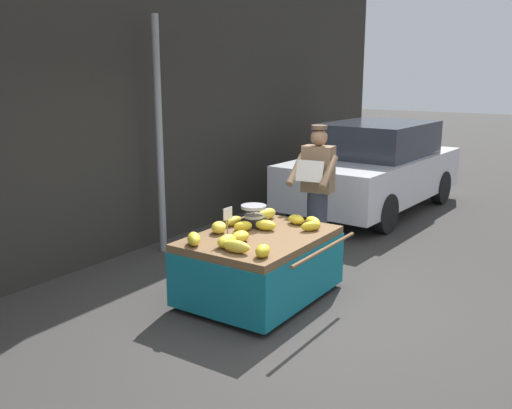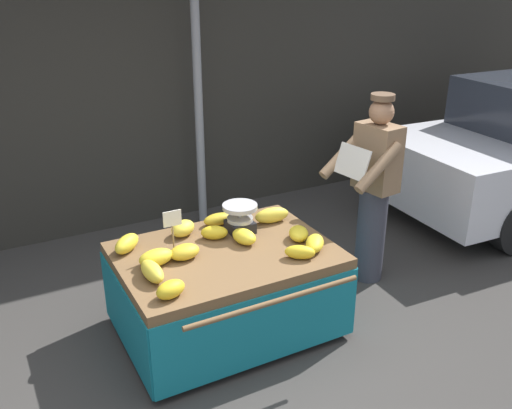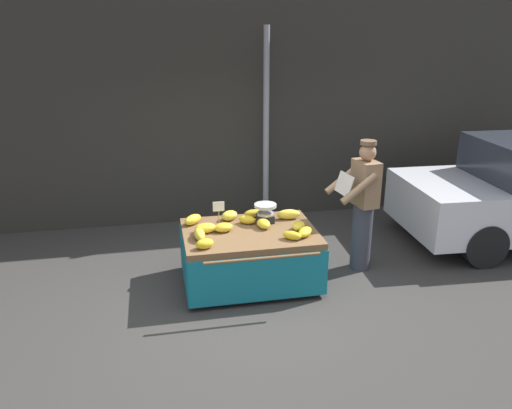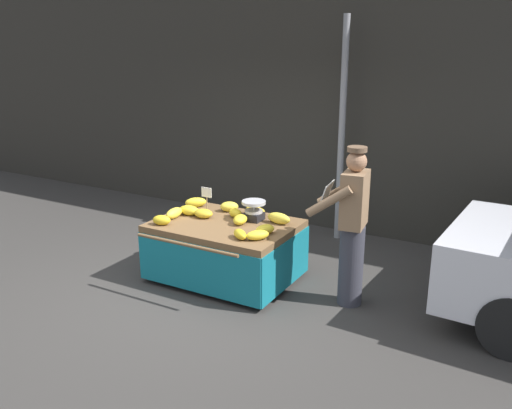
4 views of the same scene
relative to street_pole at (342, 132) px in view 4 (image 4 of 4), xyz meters
The scene contains 20 objects.
ground_plane 3.07m from the street_pole, 107.14° to the right, with size 60.00×60.00×0.00m, color #383533.
back_wall 1.07m from the street_pole, 150.46° to the left, with size 16.00×0.24×4.20m, color #2D2B26.
street_pole is the anchor object (origin of this frame).
banana_cart 2.31m from the street_pole, 107.98° to the right, with size 1.62×1.36×0.70m.
weighing_scale 1.91m from the street_pole, 102.80° to the right, with size 0.28×0.28×0.23m.
price_sign 2.16m from the street_pole, 118.52° to the right, with size 0.14×0.01×0.34m.
banana_bunch_0 2.39m from the street_pole, 121.05° to the right, with size 0.15×0.26×0.12m, color yellow.
banana_bunch_1 2.13m from the street_pole, 103.37° to the right, with size 0.15×0.23×0.11m, color yellow.
banana_bunch_2 2.22m from the street_pole, 91.55° to the right, with size 0.15×0.22×0.10m, color yellow.
banana_bunch_3 2.40m from the street_pole, 90.95° to the right, with size 0.13×0.25×0.10m, color yellow.
banana_bunch_4 2.48m from the street_pole, 95.20° to the right, with size 0.11×0.22×0.10m, color gold.
banana_bunch_5 1.94m from the street_pole, 117.55° to the right, with size 0.15×0.22×0.12m, color yellow.
banana_bunch_6 1.78m from the street_pole, 107.75° to the right, with size 0.12×0.26×0.10m, color gold.
banana_bunch_7 2.30m from the street_pole, 116.13° to the right, with size 0.16×0.23×0.11m, color gold.
banana_bunch_8 2.80m from the street_pole, 117.15° to the right, with size 0.13×0.21×0.11m, color gold.
banana_bunch_9 2.22m from the street_pole, 128.37° to the right, with size 0.12×0.27×0.12m, color yellow.
banana_bunch_10 2.58m from the street_pole, 120.70° to the right, with size 0.12×0.29×0.12m, color yellow.
banana_bunch_11 1.86m from the street_pole, 92.75° to the right, with size 0.12×0.30×0.13m, color yellow.
banana_bunch_12 2.02m from the street_pole, 109.77° to the right, with size 0.12×0.21×0.11m, color gold.
vendor_person 2.15m from the street_pole, 65.49° to the right, with size 0.62×0.57×1.71m.
Camera 4 is at (3.41, -4.51, 2.75)m, focal length 38.59 mm.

